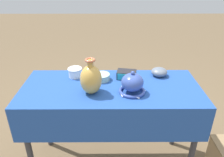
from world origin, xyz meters
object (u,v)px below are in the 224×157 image
object	(u,v)px
cup_wide_porcelain	(75,72)
pot_squat_celadon	(102,77)
vase_tall_bulbous	(91,79)
mosaic_tile_box	(127,75)
bowl_shallow_slate	(159,72)
vase_dome_bell	(133,84)

from	to	relation	value
cup_wide_porcelain	pot_squat_celadon	world-z (taller)	cup_wide_porcelain
vase_tall_bulbous	mosaic_tile_box	distance (m)	0.36
vase_tall_bulbous	bowl_shallow_slate	xyz separation A→B (m)	(0.53, 0.27, -0.07)
mosaic_tile_box	pot_squat_celadon	world-z (taller)	mosaic_tile_box
vase_tall_bulbous	mosaic_tile_box	bearing A→B (deg)	41.18
vase_dome_bell	cup_wide_porcelain	size ratio (longest dim) A/B	1.72
vase_dome_bell	cup_wide_porcelain	bearing A→B (deg)	150.13
vase_dome_bell	cup_wide_porcelain	xyz separation A→B (m)	(-0.44, 0.25, -0.03)
bowl_shallow_slate	vase_tall_bulbous	bearing A→B (deg)	-153.19
vase_dome_bell	pot_squat_celadon	distance (m)	0.30
vase_tall_bulbous	cup_wide_porcelain	bearing A→B (deg)	120.77
vase_dome_bell	cup_wide_porcelain	world-z (taller)	vase_dome_bell
vase_tall_bulbous	vase_dome_bell	bearing A→B (deg)	0.69
cup_wide_porcelain	bowl_shallow_slate	xyz separation A→B (m)	(0.68, 0.01, -0.01)
vase_tall_bulbous	vase_dome_bell	size ratio (longest dim) A/B	1.29
vase_dome_bell	bowl_shallow_slate	world-z (taller)	vase_dome_bell
mosaic_tile_box	pot_squat_celadon	xyz separation A→B (m)	(-0.20, -0.03, -0.01)
vase_dome_bell	bowl_shallow_slate	xyz separation A→B (m)	(0.24, 0.26, -0.03)
bowl_shallow_slate	cup_wide_porcelain	bearing A→B (deg)	-178.88
vase_tall_bulbous	pot_squat_celadon	size ratio (longest dim) A/B	1.98
pot_squat_celadon	bowl_shallow_slate	size ratio (longest dim) A/B	1.01
cup_wide_porcelain	pot_squat_celadon	size ratio (longest dim) A/B	0.89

